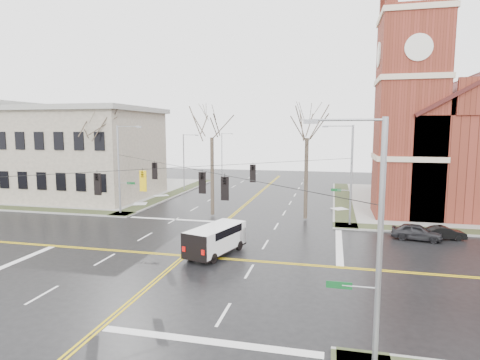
% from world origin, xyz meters
% --- Properties ---
extents(ground, '(120.00, 120.00, 0.00)m').
position_xyz_m(ground, '(0.00, 0.00, 0.00)').
color(ground, black).
rests_on(ground, ground).
extents(sidewalks, '(80.00, 80.00, 0.17)m').
position_xyz_m(sidewalks, '(0.00, 0.00, 0.08)').
color(sidewalks, gray).
rests_on(sidewalks, ground).
extents(road_markings, '(100.00, 100.00, 0.01)m').
position_xyz_m(road_markings, '(0.00, 0.00, 0.01)').
color(road_markings, gold).
rests_on(road_markings, ground).
extents(church, '(24.28, 27.48, 27.50)m').
position_xyz_m(church, '(24.76, 24.78, 8.43)').
color(church, maroon).
rests_on(church, ground).
extents(civic_building_a, '(18.00, 14.00, 11.00)m').
position_xyz_m(civic_building_a, '(-22.00, 20.00, 5.50)').
color(civic_building_a, gray).
rests_on(civic_building_a, ground).
extents(signal_pole_ne, '(2.75, 0.22, 9.00)m').
position_xyz_m(signal_pole_ne, '(11.32, 11.50, 4.95)').
color(signal_pole_ne, gray).
rests_on(signal_pole_ne, ground).
extents(signal_pole_nw, '(2.75, 0.22, 9.00)m').
position_xyz_m(signal_pole_nw, '(-11.32, 11.50, 4.95)').
color(signal_pole_nw, gray).
rests_on(signal_pole_nw, ground).
extents(signal_pole_se, '(2.75, 0.22, 9.00)m').
position_xyz_m(signal_pole_se, '(11.32, -11.50, 4.95)').
color(signal_pole_se, gray).
rests_on(signal_pole_se, ground).
extents(span_wires, '(23.02, 23.02, 0.03)m').
position_xyz_m(span_wires, '(0.00, 0.00, 6.20)').
color(span_wires, black).
rests_on(span_wires, ground).
extents(traffic_signals, '(8.21, 8.26, 1.30)m').
position_xyz_m(traffic_signals, '(-0.00, -0.67, 5.45)').
color(traffic_signals, black).
rests_on(traffic_signals, ground).
extents(streetlight_north_a, '(2.30, 0.20, 8.00)m').
position_xyz_m(streetlight_north_a, '(-10.65, 28.00, 4.47)').
color(streetlight_north_a, gray).
rests_on(streetlight_north_a, ground).
extents(streetlight_north_b, '(2.30, 0.20, 8.00)m').
position_xyz_m(streetlight_north_b, '(-10.65, 48.00, 4.47)').
color(streetlight_north_b, gray).
rests_on(streetlight_north_b, ground).
extents(cargo_van, '(3.46, 5.61, 2.00)m').
position_xyz_m(cargo_van, '(2.06, 1.00, 1.18)').
color(cargo_van, white).
rests_on(cargo_van, ground).
extents(parked_car_a, '(4.02, 2.21, 1.29)m').
position_xyz_m(parked_car_a, '(16.51, 8.05, 0.65)').
color(parked_car_a, black).
rests_on(parked_car_a, ground).
extents(parked_car_b, '(3.32, 1.60, 1.05)m').
position_xyz_m(parked_car_b, '(18.72, 8.72, 0.53)').
color(parked_car_b, black).
rests_on(parked_car_b, ground).
extents(tree_nw_far, '(4.00, 4.00, 11.42)m').
position_xyz_m(tree_nw_far, '(-15.33, 13.51, 8.27)').
color(tree_nw_far, '#3D2F26').
rests_on(tree_nw_far, ground).
extents(tree_nw_near, '(4.00, 4.00, 11.70)m').
position_xyz_m(tree_nw_near, '(-1.94, 12.89, 8.47)').
color(tree_nw_near, '#3D2F26').
rests_on(tree_nw_near, ground).
extents(tree_ne, '(4.00, 4.00, 11.69)m').
position_xyz_m(tree_ne, '(7.38, 13.23, 8.46)').
color(tree_ne, '#3D2F26').
rests_on(tree_ne, ground).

